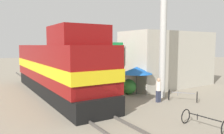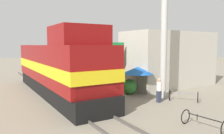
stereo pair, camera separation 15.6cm
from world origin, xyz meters
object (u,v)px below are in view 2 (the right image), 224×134
Objects in this scene: locomotive at (59,68)px; vendor_umbrella at (137,70)px; utility_pole at (164,34)px; bicycle at (183,96)px; billboard_sign at (116,56)px; bicycle_spare at (204,122)px; person_bystander at (159,89)px.

locomotive is 6.03m from vendor_umbrella.
utility_pole is 4.72× the size of bicycle.
utility_pole is 4.53m from bicycle.
vendor_umbrella is at bearing -107.39° from bicycle.
vendor_umbrella is at bearing -70.16° from billboard_sign.
bicycle is (2.00, -5.42, -2.56)m from billboard_sign.
billboard_sign is (-1.67, 3.80, -1.65)m from utility_pole.
billboard_sign reaches higher than bicycle_spare.
vendor_umbrella is at bearing -29.00° from locomotive.
billboard_sign is 2.48× the size of person_bystander.
utility_pole reaches higher than person_bystander.
utility_pole is 4.57× the size of bicycle_spare.
bicycle is 4.99m from bicycle_spare.
bicycle_spare is at bearing -71.62° from locomotive.
bicycle_spare is at bearing 12.82° from bicycle.
billboard_sign is at bearing -107.64° from bicycle.
locomotive reaches higher than bicycle.
billboard_sign is 6.32m from bicycle.
utility_pole reaches higher than bicycle_spare.
vendor_umbrella is 0.60× the size of billboard_sign.
person_bystander is 0.82× the size of bicycle_spare.
utility_pole reaches higher than locomotive.
locomotive is 3.62× the size of billboard_sign.
utility_pole is 2.26× the size of billboard_sign.
person_bystander reaches higher than bicycle.
locomotive is at bearing -81.95° from bicycle.
vendor_umbrella is 2.39m from billboard_sign.
bicycle is at bearing -135.76° from bicycle_spare.
locomotive is at bearing 131.39° from person_bystander.
locomotive is 7.31× the size of bicycle_spare.
locomotive is 9.27m from bicycle.
bicycle_spare is (3.39, -10.20, -1.71)m from locomotive.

